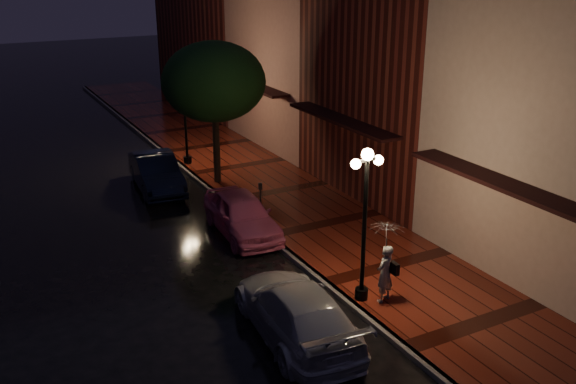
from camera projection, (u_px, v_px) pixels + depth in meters
ground at (269, 239)px, 21.73m from camera, size 120.00×120.00×0.00m
sidewalk at (326, 225)px, 22.70m from camera, size 4.50×60.00×0.15m
curb at (269, 237)px, 21.71m from camera, size 0.25×60.00×0.15m
storefront_mid at (407, 54)px, 24.58m from camera, size 5.00×8.00×11.00m
storefront_far at (304, 54)px, 31.55m from camera, size 5.00×8.00×9.00m
storefront_extra at (225, 25)px, 39.64m from camera, size 5.00×12.00×10.00m
streetlamp_near at (365, 216)px, 16.85m from camera, size 0.96×0.36×4.31m
streetlamp_far at (185, 110)px, 28.43m from camera, size 0.96×0.36×4.31m
street_tree at (214, 84)px, 25.49m from camera, size 4.16×4.16×5.80m
pink_car at (242, 214)px, 21.92m from camera, size 2.00×4.39×1.46m
navy_car at (156, 172)px, 26.14m from camera, size 1.98×4.60×1.47m
silver_car at (296, 311)px, 15.95m from camera, size 2.50×5.14×1.44m
woman_with_umbrella at (386, 250)px, 17.07m from camera, size 0.96×0.98×2.30m
parking_meter at (260, 198)px, 22.63m from camera, size 0.15×0.13×1.41m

